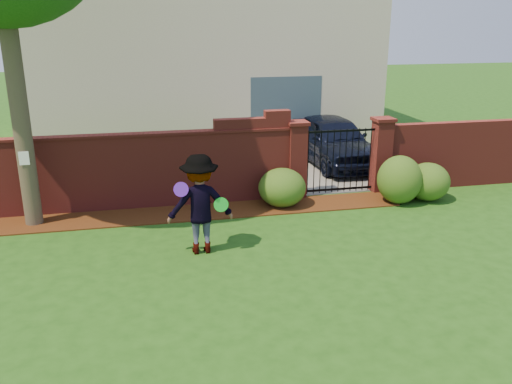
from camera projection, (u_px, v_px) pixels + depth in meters
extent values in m
cube|color=#1E4A12|center=(226.00, 279.00, 9.11)|extent=(80.00, 80.00, 0.01)
cube|color=#3A1B0A|center=(160.00, 215.00, 12.01)|extent=(11.10, 1.08, 0.03)
cube|color=maroon|center=(103.00, 174.00, 12.13)|extent=(8.70, 0.25, 1.70)
cube|color=maroon|center=(252.00, 124.00, 12.52)|extent=(1.80, 0.25, 0.30)
cube|color=maroon|center=(277.00, 114.00, 12.57)|extent=(0.60, 0.25, 0.16)
cube|color=maroon|center=(99.00, 136.00, 11.86)|extent=(8.70, 0.31, 0.06)
cube|color=maroon|center=(453.00, 154.00, 13.90)|extent=(4.00, 0.25, 1.70)
cube|color=maroon|center=(297.00, 161.00, 13.03)|extent=(0.42, 0.42, 1.80)
cube|color=maroon|center=(297.00, 123.00, 12.74)|extent=(0.50, 0.50, 0.08)
cube|color=maroon|center=(381.00, 157.00, 13.48)|extent=(0.42, 0.42, 1.80)
cube|color=maroon|center=(384.00, 119.00, 13.19)|extent=(0.50, 0.50, 0.08)
cylinder|color=black|center=(308.00, 163.00, 13.11)|extent=(0.02, 0.02, 1.60)
cylinder|color=black|center=(314.00, 162.00, 13.14)|extent=(0.02, 0.02, 1.60)
cylinder|color=black|center=(321.00, 162.00, 13.17)|extent=(0.02, 0.02, 1.60)
cylinder|color=black|center=(327.00, 162.00, 13.21)|extent=(0.02, 0.02, 1.60)
cylinder|color=black|center=(333.00, 161.00, 13.24)|extent=(0.02, 0.02, 1.60)
cylinder|color=black|center=(339.00, 161.00, 13.27)|extent=(0.02, 0.02, 1.60)
cylinder|color=black|center=(345.00, 161.00, 13.30)|extent=(0.02, 0.02, 1.60)
cylinder|color=black|center=(352.00, 160.00, 13.34)|extent=(0.02, 0.02, 1.60)
cylinder|color=black|center=(358.00, 160.00, 13.37)|extent=(0.02, 0.02, 1.60)
cylinder|color=black|center=(364.00, 159.00, 13.40)|extent=(0.02, 0.02, 1.60)
cylinder|color=black|center=(370.00, 159.00, 13.43)|extent=(0.02, 0.02, 1.60)
cube|color=black|center=(338.00, 189.00, 13.50)|extent=(1.78, 0.03, 0.05)
cube|color=black|center=(341.00, 131.00, 13.04)|extent=(1.78, 0.03, 0.05)
cube|color=slate|center=(294.00, 156.00, 17.25)|extent=(3.20, 8.00, 0.01)
cube|color=beige|center=(199.00, 53.00, 19.54)|extent=(12.00, 6.00, 6.00)
cube|color=#384C5B|center=(286.00, 113.00, 17.86)|extent=(2.40, 0.12, 2.40)
imported|color=black|center=(337.00, 142.00, 15.88)|extent=(1.93, 4.34, 1.45)
cylinder|color=#403526|center=(12.00, 56.00, 10.46)|extent=(0.36, 0.36, 7.00)
cube|color=white|center=(24.00, 158.00, 10.90)|extent=(0.20, 0.01, 0.28)
ellipsoid|color=#254F17|center=(282.00, 188.00, 12.50)|extent=(1.11, 1.11, 0.91)
ellipsoid|color=#254F17|center=(399.00, 180.00, 12.68)|extent=(1.05, 1.05, 1.15)
ellipsoid|color=#254F17|center=(428.00, 182.00, 12.93)|extent=(1.03, 1.03, 0.92)
imported|color=gray|center=(200.00, 205.00, 9.87)|extent=(1.23, 0.71, 1.89)
cylinder|color=#6822D6|center=(181.00, 189.00, 9.52)|extent=(0.27, 0.09, 0.27)
cylinder|color=green|center=(221.00, 205.00, 9.77)|extent=(0.27, 0.07, 0.27)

